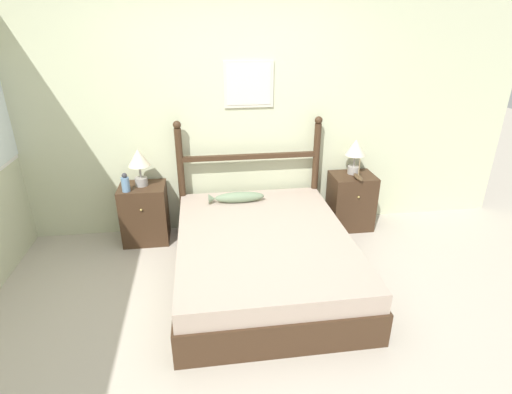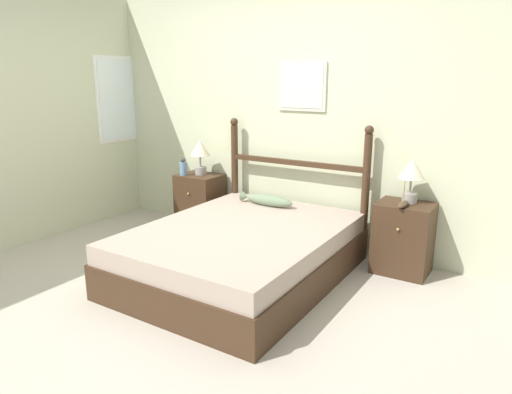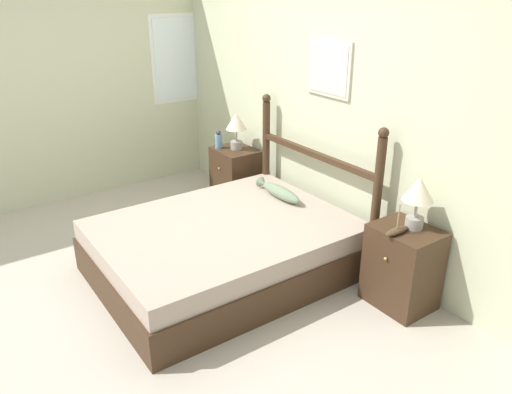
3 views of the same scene
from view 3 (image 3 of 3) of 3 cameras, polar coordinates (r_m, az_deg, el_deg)
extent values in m
plane|color=#B7AD9E|center=(4.19, -12.87, -9.55)|extent=(16.00, 16.00, 0.00)
cube|color=beige|center=(4.55, 6.41, 11.02)|extent=(6.40, 0.06, 2.55)
cube|color=beige|center=(4.29, 8.36, 14.34)|extent=(0.50, 0.02, 0.46)
cube|color=beige|center=(4.28, 8.24, 14.33)|extent=(0.44, 0.01, 0.40)
cube|color=beige|center=(5.68, -22.67, 11.85)|extent=(0.06, 6.40, 2.55)
cube|color=white|center=(6.15, -8.06, 15.45)|extent=(0.01, 0.87, 1.00)
cube|color=white|center=(6.15, -8.02, 15.45)|extent=(0.01, 0.79, 0.92)
cube|color=#3D2819|center=(4.16, -3.69, -6.82)|extent=(1.53, 1.99, 0.29)
cube|color=tan|center=(4.06, -3.77, -4.08)|extent=(1.49, 1.95, 0.16)
cylinder|color=#3D2819|center=(5.02, 1.15, 4.21)|extent=(0.07, 0.07, 1.18)
sphere|color=#3D2819|center=(4.85, 1.21, 11.22)|extent=(0.08, 0.08, 0.08)
cylinder|color=#3D2819|center=(4.02, 13.51, -1.47)|extent=(0.07, 0.07, 1.18)
sphere|color=#3D2819|center=(3.81, 14.38, 7.12)|extent=(0.08, 0.08, 0.08)
cube|color=#3D2819|center=(4.40, 6.81, 4.85)|extent=(1.46, 0.05, 0.05)
cube|color=#3D2819|center=(5.36, -2.36, 2.31)|extent=(0.47, 0.38, 0.62)
sphere|color=tan|center=(5.22, -4.25, 3.26)|extent=(0.02, 0.02, 0.02)
cube|color=#3D2819|center=(3.84, 16.39, -7.67)|extent=(0.47, 0.38, 0.62)
sphere|color=tan|center=(3.64, 14.59, -6.84)|extent=(0.02, 0.02, 0.02)
cylinder|color=gray|center=(5.26, -2.24, 5.95)|extent=(0.13, 0.13, 0.08)
cylinder|color=gray|center=(5.23, -2.26, 7.07)|extent=(0.02, 0.02, 0.13)
cone|color=beige|center=(5.19, -2.28, 8.68)|extent=(0.22, 0.22, 0.17)
cylinder|color=gray|center=(3.71, 17.63, -2.79)|extent=(0.13, 0.13, 0.08)
cylinder|color=gray|center=(3.67, 17.83, -1.29)|extent=(0.02, 0.02, 0.13)
cone|color=beige|center=(3.61, 18.12, 0.89)|extent=(0.22, 0.22, 0.17)
cylinder|color=#668CB2|center=(5.29, -4.28, 6.35)|extent=(0.08, 0.08, 0.15)
sphere|color=#333338|center=(5.26, -4.32, 7.33)|extent=(0.05, 0.05, 0.05)
ellipsoid|color=#4C3823|center=(3.60, 15.79, -3.75)|extent=(0.07, 0.22, 0.04)
cylinder|color=#997F56|center=(3.55, 15.99, -2.14)|extent=(0.01, 0.01, 0.18)
ellipsoid|color=gray|center=(4.46, 2.87, 0.50)|extent=(0.51, 0.12, 0.11)
cone|color=gray|center=(4.67, 0.74, 1.61)|extent=(0.07, 0.10, 0.10)
camera|label=1|loc=(3.79, -55.51, 12.88)|focal=28.00mm
camera|label=2|loc=(1.67, -75.52, -15.44)|focal=32.00mm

